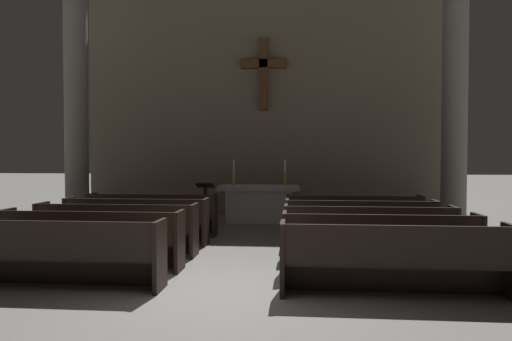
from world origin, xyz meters
The scene contains 18 objects.
ground_plane centered at (0.00, 0.00, 0.00)m, with size 80.00×80.00×0.00m, color slate.
pew_left_row_1 centered at (-2.25, -0.04, 0.48)m, with size 2.93×0.50×0.95m.
pew_left_row_2 centered at (-2.25, 1.01, 0.48)m, with size 2.93×0.50×0.95m.
pew_left_row_3 centered at (-2.25, 2.05, 0.48)m, with size 2.93×0.50×0.95m.
pew_left_row_4 centered at (-2.25, 3.09, 0.48)m, with size 2.93×0.50×0.95m.
pew_left_row_5 centered at (-2.25, 4.14, 0.48)m, with size 2.93×0.50×0.95m.
pew_right_row_1 centered at (2.25, -0.04, 0.48)m, with size 2.93×0.50×0.95m.
pew_right_row_2 centered at (2.25, 1.01, 0.48)m, with size 2.93×0.50×0.95m.
pew_right_row_3 centered at (2.25, 2.05, 0.48)m, with size 2.93×0.50×0.95m.
pew_right_row_4 centered at (2.25, 3.09, 0.48)m, with size 2.93×0.50×0.95m.
pew_right_row_5 centered at (2.25, 4.14, 0.48)m, with size 2.93×0.50×0.95m.
column_left_second centered at (-5.06, 6.24, 3.18)m, with size 0.95×0.95×6.52m.
column_right_second centered at (5.06, 6.24, 3.18)m, with size 0.95×0.95×6.52m.
altar centered at (0.00, 6.44, 0.53)m, with size 2.20×0.90×1.01m.
candlestick_left centered at (-0.70, 6.44, 1.24)m, with size 0.16×0.16×0.70m.
candlestick_right centered at (0.70, 6.44, 1.24)m, with size 0.16×0.16×0.70m.
apse_with_cross centered at (0.00, 8.31, 3.91)m, with size 11.13×0.51×7.81m.
lectern centered at (-1.25, 5.24, 0.55)m, with size 0.44×0.36×1.15m.
Camera 1 is at (0.99, -5.99, 1.81)m, focal length 32.21 mm.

